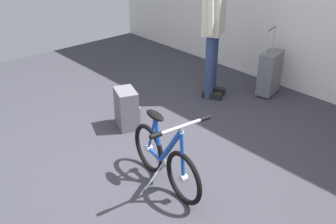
{
  "coord_description": "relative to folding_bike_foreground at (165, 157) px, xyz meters",
  "views": [
    {
      "loc": [
        2.24,
        -1.55,
        2.04
      ],
      "look_at": [
        0.12,
        0.35,
        0.55
      ],
      "focal_mm": 41.08,
      "sensor_mm": 36.0,
      "label": 1
    }
  ],
  "objects": [
    {
      "name": "backpack_on_floor",
      "position": [
        -1.0,
        0.35,
        -0.06
      ],
      "size": [
        0.34,
        0.3,
        0.42
      ],
      "color": "slate",
      "rests_on": "ground_plane"
    },
    {
      "name": "ground_plane",
      "position": [
        -0.29,
        -0.16,
        -0.27
      ],
      "size": [
        7.09,
        7.09,
        0.0
      ],
      "primitive_type": "plane",
      "color": "#38383F"
    },
    {
      "name": "rolling_suitcase",
      "position": [
        -0.5,
        2.16,
        0.01
      ],
      "size": [
        0.26,
        0.39,
        0.83
      ],
      "color": "slate",
      "rests_on": "ground_plane"
    },
    {
      "name": "folding_bike_foreground",
      "position": [
        0.0,
        0.0,
        0.0
      ],
      "size": [
        0.94,
        0.53,
        0.68
      ],
      "color": "black",
      "rests_on": "ground_plane"
    },
    {
      "name": "visitor_near_wall",
      "position": [
        -0.95,
        1.59,
        0.65
      ],
      "size": [
        0.37,
        0.48,
        1.61
      ],
      "color": "navy",
      "rests_on": "ground_plane"
    }
  ]
}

